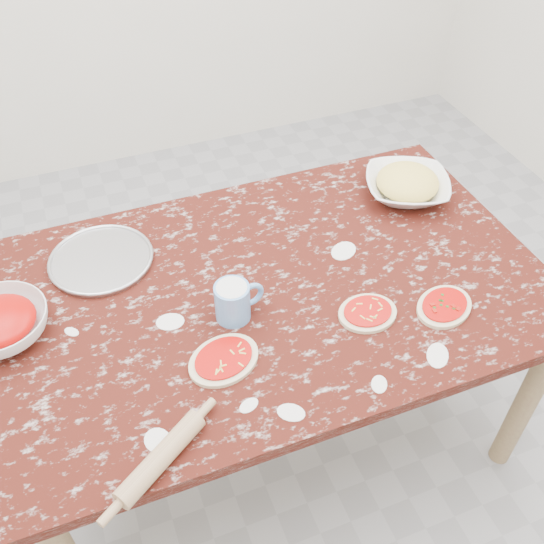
{
  "coord_description": "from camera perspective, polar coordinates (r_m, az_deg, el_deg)",
  "views": [
    {
      "loc": [
        -0.45,
        -1.16,
        2.0
      ],
      "look_at": [
        0.0,
        0.0,
        0.8
      ],
      "focal_mm": 39.79,
      "sensor_mm": 36.0,
      "label": 1
    }
  ],
  "objects": [
    {
      "name": "ground",
      "position": [
        2.35,
        0.0,
        -14.13
      ],
      "size": [
        4.0,
        4.0,
        0.0
      ],
      "primitive_type": "plane",
      "color": "gray"
    },
    {
      "name": "worktable",
      "position": [
        1.82,
        0.0,
        -3.01
      ],
      "size": [
        1.6,
        1.0,
        0.75
      ],
      "color": "#370F0A",
      "rests_on": "ground"
    },
    {
      "name": "pizza_tray",
      "position": [
        1.9,
        -15.85,
        1.08
      ],
      "size": [
        0.39,
        0.39,
        0.01
      ],
      "primitive_type": "cylinder",
      "rotation": [
        0.0,
        0.0,
        0.35
      ],
      "color": "#B2B2B7",
      "rests_on": "worktable"
    },
    {
      "name": "sauce_bowl",
      "position": [
        1.75,
        -24.28,
        -4.61
      ],
      "size": [
        0.28,
        0.28,
        0.08
      ],
      "primitive_type": "imported",
      "rotation": [
        0.0,
        0.0,
        -0.09
      ],
      "color": "white",
      "rests_on": "worktable"
    },
    {
      "name": "cheese_bowl",
      "position": [
        2.12,
        12.63,
        7.87
      ],
      "size": [
        0.37,
        0.37,
        0.07
      ],
      "primitive_type": "imported",
      "rotation": [
        0.0,
        0.0,
        -0.4
      ],
      "color": "white",
      "rests_on": "worktable"
    },
    {
      "name": "flour_mug",
      "position": [
        1.64,
        -3.62,
        -2.75
      ],
      "size": [
        0.14,
        0.1,
        0.11
      ],
      "color": "#649CE0",
      "rests_on": "worktable"
    },
    {
      "name": "pizza_left",
      "position": [
        1.57,
        -4.59,
        -8.27
      ],
      "size": [
        0.23,
        0.21,
        0.02
      ],
      "color": "beige",
      "rests_on": "worktable"
    },
    {
      "name": "pizza_mid",
      "position": [
        1.69,
        9.02,
        -3.84
      ],
      "size": [
        0.17,
        0.14,
        0.02
      ],
      "color": "beige",
      "rests_on": "worktable"
    },
    {
      "name": "pizza_right",
      "position": [
        1.76,
        15.98,
        -3.14
      ],
      "size": [
        0.22,
        0.2,
        0.02
      ],
      "color": "beige",
      "rests_on": "worktable"
    },
    {
      "name": "rolling_pin",
      "position": [
        1.42,
        -10.47,
        -16.89
      ],
      "size": [
        0.24,
        0.18,
        0.05
      ],
      "primitive_type": "cylinder",
      "rotation": [
        0.0,
        1.57,
        0.59
      ],
      "color": "tan",
      "rests_on": "worktable"
    }
  ]
}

